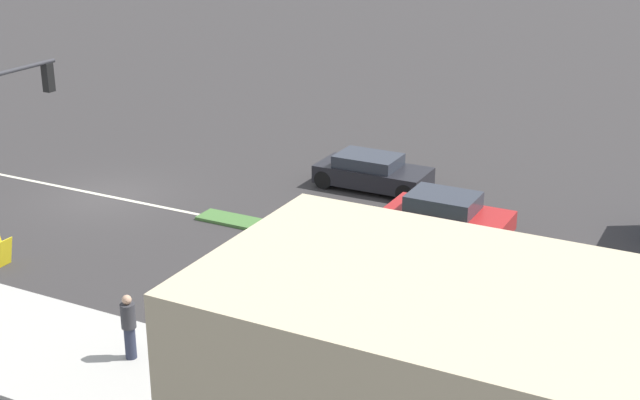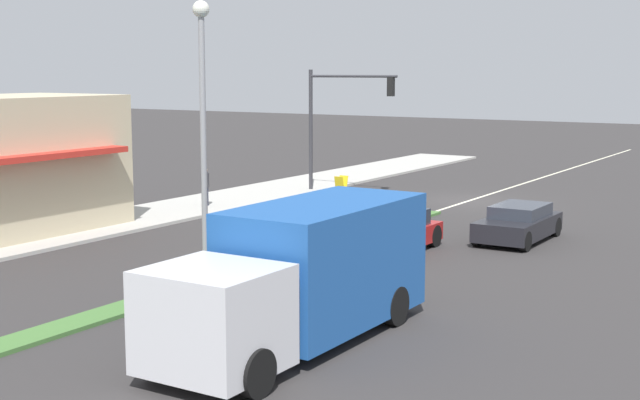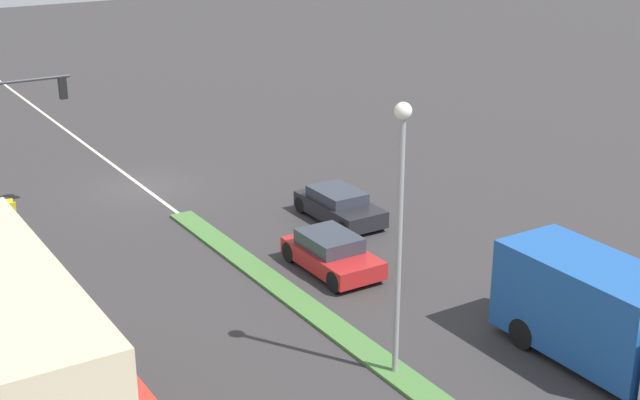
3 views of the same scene
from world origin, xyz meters
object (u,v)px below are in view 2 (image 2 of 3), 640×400
(traffic_signal_main, at_px, (337,110))
(warning_aframe_sign, at_px, (341,185))
(pedestrian, at_px, (205,186))
(delivery_truck, at_px, (302,274))
(hatchback_red, at_px, (392,232))
(street_lamp, at_px, (203,106))
(sedan_dark, at_px, (518,223))

(traffic_signal_main, height_order, warning_aframe_sign, traffic_signal_main)
(traffic_signal_main, relative_size, warning_aframe_sign, 6.69)
(pedestrian, xyz_separation_m, delivery_truck, (-13.47, 13.26, 0.51))
(warning_aframe_sign, distance_m, hatchback_red, 13.25)
(pedestrian, bearing_deg, warning_aframe_sign, -111.02)
(warning_aframe_sign, xyz_separation_m, delivery_truck, (-10.89, 19.97, 1.04))
(street_lamp, relative_size, pedestrian, 4.63)
(traffic_signal_main, bearing_deg, warning_aframe_sign, -179.60)
(delivery_truck, bearing_deg, sedan_dark, -90.00)
(pedestrian, bearing_deg, delivery_truck, 135.45)
(pedestrian, height_order, sedan_dark, pedestrian)
(traffic_signal_main, bearing_deg, hatchback_red, 128.42)
(traffic_signal_main, xyz_separation_m, warning_aframe_sign, (-0.24, -0.00, -3.47))
(warning_aframe_sign, bearing_deg, delivery_truck, 118.59)
(sedan_dark, bearing_deg, delivery_truck, 90.00)
(delivery_truck, bearing_deg, street_lamp, -30.29)
(traffic_signal_main, relative_size, pedestrian, 3.52)
(traffic_signal_main, height_order, hatchback_red, traffic_signal_main)
(hatchback_red, bearing_deg, street_lamp, 71.45)
(street_lamp, distance_m, sedan_dark, 12.24)
(traffic_signal_main, height_order, pedestrian, traffic_signal_main)
(warning_aframe_sign, relative_size, hatchback_red, 0.22)
(warning_aframe_sign, bearing_deg, hatchback_red, 127.61)
(traffic_signal_main, bearing_deg, delivery_truck, 119.12)
(traffic_signal_main, distance_m, hatchback_red, 13.79)
(street_lamp, xyz_separation_m, sedan_dark, (-5.00, -10.36, -4.18))
(sedan_dark, bearing_deg, street_lamp, 64.24)
(delivery_truck, xyz_separation_m, sedan_dark, (0.00, -13.28, -0.87))
(pedestrian, distance_m, warning_aframe_sign, 7.21)
(sedan_dark, bearing_deg, warning_aframe_sign, -31.58)
(delivery_truck, height_order, hatchback_red, delivery_truck)
(traffic_signal_main, bearing_deg, sedan_dark, 148.98)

